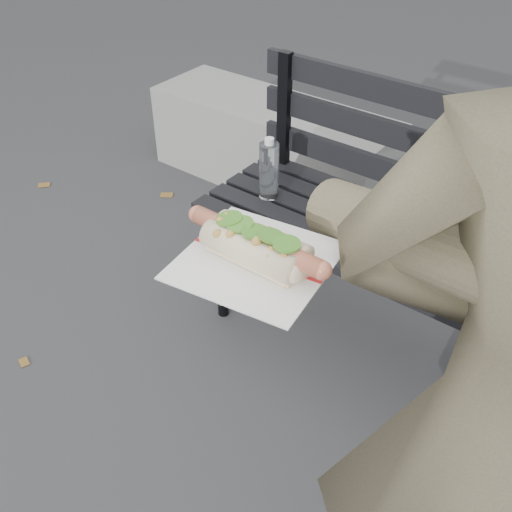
% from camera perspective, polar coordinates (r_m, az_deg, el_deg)
% --- Properties ---
extents(park_bench, '(1.50, 0.44, 0.88)m').
position_cam_1_polar(park_bench, '(1.84, 17.30, 2.34)').
color(park_bench, black).
rests_on(park_bench, ground).
extents(concrete_block, '(1.20, 0.40, 0.40)m').
position_cam_1_polar(concrete_block, '(2.93, 1.62, 10.59)').
color(concrete_block, slate).
rests_on(concrete_block, ground).
extents(held_hotdog, '(0.61, 0.32, 0.20)m').
position_cam_1_polar(held_hotdog, '(0.75, 14.77, -0.51)').
color(held_hotdog, '#4D4433').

